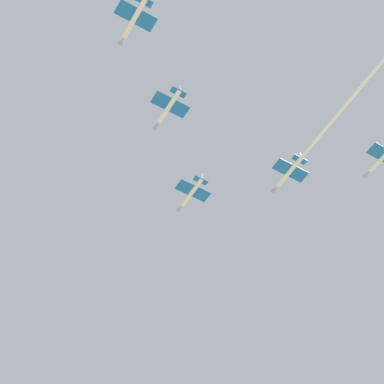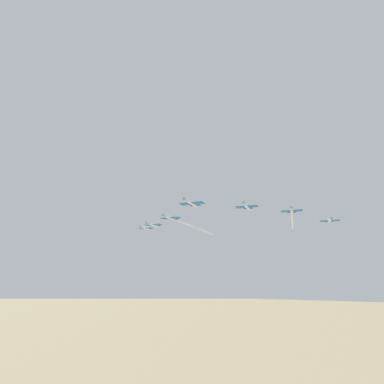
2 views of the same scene
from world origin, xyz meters
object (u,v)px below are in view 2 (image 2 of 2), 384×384
jet_lead (191,203)px  jet_center_rear (330,220)px  jet_starboard_outer (153,225)px  jet_port_trail (146,228)px  jet_port_inner (247,206)px  jet_starboard_inner (189,225)px  jet_port_outer (292,218)px

jet_lead → jet_center_rear: bearing=-132.5°
jet_starboard_outer → jet_port_trail: (-15.17, 24.36, 1.98)m
jet_starboard_outer → jet_port_inner: bearing=163.3°
jet_lead → jet_starboard_outer: bearing=-44.8°
jet_port_inner → jet_center_rear: size_ratio=1.00×
jet_starboard_inner → jet_port_trail: bearing=-21.2°
jet_starboard_outer → jet_port_trail: size_ratio=1.00×
jet_port_outer → jet_center_rear: 17.71m
jet_port_outer → jet_center_rear: jet_port_outer is taller
jet_port_outer → jet_starboard_outer: jet_port_outer is taller
jet_port_outer → jet_center_rear: bearing=-176.7°
jet_starboard_outer → jet_port_trail: 28.77m
jet_starboard_outer → jet_lead: bearing=135.2°
jet_lead → jet_port_trail: bearing=-47.5°
jet_starboard_inner → jet_port_outer: (53.73, 7.19, 2.64)m
jet_starboard_inner → jet_starboard_outer: jet_starboard_inner is taller
jet_center_rear → jet_port_inner: bearing=47.6°
jet_port_inner → jet_port_outer: bearing=-115.1°
jet_lead → jet_port_trail: jet_port_trail is taller
jet_port_inner → jet_starboard_outer: size_ratio=1.00×
jet_port_outer → jet_port_trail: jet_port_outer is taller
jet_lead → jet_port_inner: jet_port_inner is taller
jet_lead → jet_port_inner: size_ratio=1.00×
jet_port_inner → jet_port_trail: (-66.00, 45.50, -0.67)m
jet_starboard_inner → jet_port_trail: jet_port_trail is taller
jet_lead → jet_port_inner: bearing=-132.7°
jet_port_outer → jet_center_rear: (17.59, -0.77, -1.97)m
jet_starboard_outer → jet_center_rear: jet_center_rear is taller
jet_port_outer → jet_starboard_inner: bearing=13.5°
jet_port_inner → jet_starboard_inner: (-32.43, 28.34, -2.65)m
jet_lead → jet_port_trail: 78.09m
jet_starboard_inner → jet_center_rear: size_ratio=6.11×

